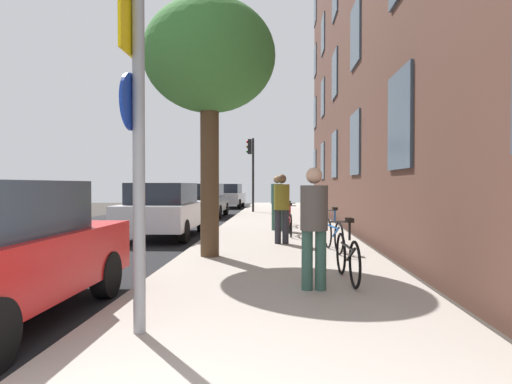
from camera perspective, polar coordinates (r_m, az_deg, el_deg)
The scene contains 17 objects.
ground_plane at distance 17.19m, azimuth -8.75°, elevation -4.34°, with size 41.80×41.80×0.00m, color #332D28.
road_asphalt at distance 17.73m, azimuth -15.43°, elevation -4.18°, with size 7.00×38.00×0.01m, color black.
sidewalk at distance 16.83m, azimuth 3.03°, elevation -4.23°, with size 4.20×38.00×0.12m, color #9E9389.
sign_post at distance 4.53m, azimuth -15.17°, elevation 7.84°, with size 0.16×0.60×3.48m.
traffic_light at distance 23.81m, azimuth -0.61°, elevation 3.93°, with size 0.43×0.24×3.96m.
tree_near at distance 9.42m, azimuth -6.02°, elevation 16.65°, with size 2.68×2.68×5.22m.
bicycle_0 at distance 6.92m, azimuth 11.72°, elevation -8.10°, with size 0.42×1.68×0.97m.
bicycle_1 at distance 9.88m, azimuth 9.92°, elevation -5.34°, with size 0.42×1.66×0.98m.
bicycle_2 at distance 12.80m, azimuth 4.39°, elevation -3.96°, with size 0.42×1.64×0.94m.
bicycle_3 at distance 15.79m, azimuth 4.34°, elevation -3.10°, with size 0.42×1.59×0.89m.
bicycle_4 at distance 18.82m, azimuth 6.78°, elevation -2.38°, with size 0.42×1.68×0.94m.
pedestrian_0 at distance 6.19m, azimuth 7.49°, elevation -3.61°, with size 0.40×0.40×1.70m.
pedestrian_1 at distance 10.95m, azimuth 3.34°, elevation -1.56°, with size 0.54×0.54×1.72m.
pedestrian_2 at distance 14.16m, azimuth 2.73°, elevation -0.94°, with size 0.47×0.47×1.74m.
car_1 at distance 13.49m, azimuth -11.72°, elevation -2.20°, with size 1.95×4.37×1.62m.
car_2 at distance 21.67m, azimuth -6.52°, elevation -1.00°, with size 1.87×4.13×1.62m.
car_3 at distance 29.89m, azimuth -3.45°, elevation -0.46°, with size 1.88×4.28×1.62m.
Camera 1 is at (1.06, -1.76, 1.59)m, focal length 31.02 mm.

